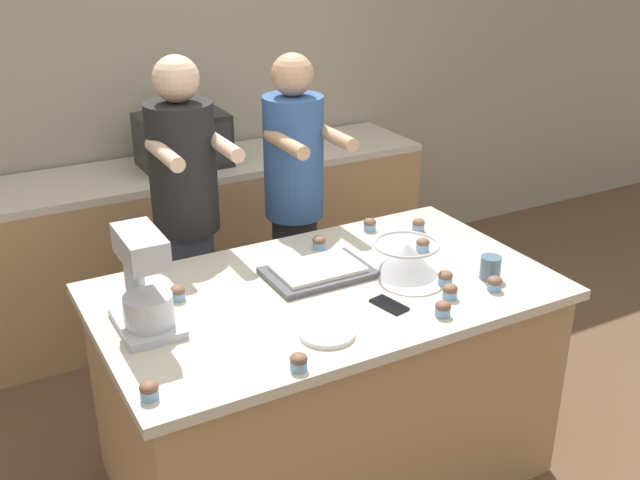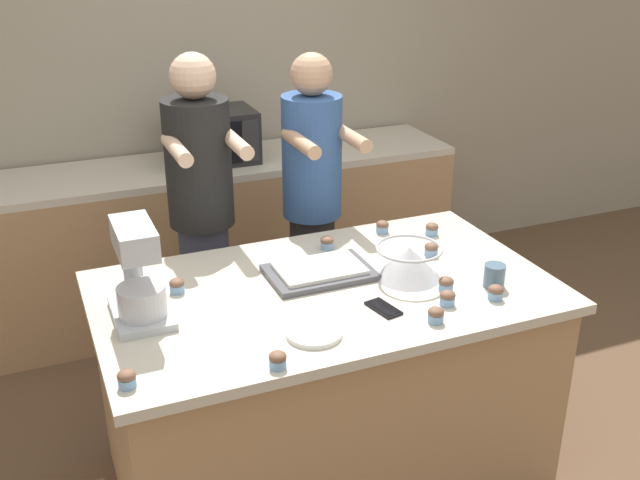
% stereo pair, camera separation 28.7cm
% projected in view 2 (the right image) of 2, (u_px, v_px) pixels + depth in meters
% --- Properties ---
extents(ground_plane, '(16.00, 16.00, 0.00)m').
position_uv_depth(ground_plane, '(325.00, 468.00, 3.26)').
color(ground_plane, brown).
extents(back_wall, '(10.00, 0.06, 2.70)m').
position_uv_depth(back_wall, '(195.00, 75.00, 4.37)').
color(back_wall, gray).
rests_on(back_wall, ground_plane).
extents(island_counter, '(1.76, 1.03, 0.89)m').
position_uv_depth(island_counter, '(325.00, 383.00, 3.08)').
color(island_counter, '#A87F56').
rests_on(island_counter, ground_plane).
extents(back_counter, '(2.80, 0.60, 0.93)m').
position_uv_depth(back_counter, '(219.00, 236.00, 4.43)').
color(back_counter, '#A87F56').
rests_on(back_counter, ground_plane).
extents(person_left, '(0.32, 0.49, 1.68)m').
position_uv_depth(person_left, '(203.00, 223.00, 3.48)').
color(person_left, '#33384C').
rests_on(person_left, ground_plane).
extents(person_right, '(0.31, 0.48, 1.64)m').
position_uv_depth(person_right, '(312.00, 210.00, 3.68)').
color(person_right, '#232328').
rests_on(person_right, ground_plane).
extents(stand_mixer, '(0.20, 0.30, 0.37)m').
position_uv_depth(stand_mixer, '(138.00, 277.00, 2.62)').
color(stand_mixer, '#B2B7BC').
rests_on(stand_mixer, island_counter).
extents(mixing_bowl, '(0.27, 0.27, 0.13)m').
position_uv_depth(mixing_bowl, '(409.00, 261.00, 2.95)').
color(mixing_bowl, '#BCBCC1').
rests_on(mixing_bowl, island_counter).
extents(baking_tray, '(0.41, 0.28, 0.04)m').
position_uv_depth(baking_tray, '(320.00, 271.00, 2.99)').
color(baking_tray, '#4C4C51').
rests_on(baking_tray, island_counter).
extents(microwave_oven, '(0.47, 0.34, 0.29)m').
position_uv_depth(microwave_oven, '(213.00, 136.00, 4.18)').
color(microwave_oven, black).
rests_on(microwave_oven, back_counter).
extents(cell_phone, '(0.10, 0.16, 0.01)m').
position_uv_depth(cell_phone, '(383.00, 308.00, 2.74)').
color(cell_phone, black).
rests_on(cell_phone, island_counter).
extents(drinking_glass, '(0.08, 0.08, 0.09)m').
position_uv_depth(drinking_glass, '(494.00, 276.00, 2.89)').
color(drinking_glass, slate).
rests_on(drinking_glass, island_counter).
extents(small_plate, '(0.19, 0.19, 0.02)m').
position_uv_depth(small_plate, '(314.00, 333.00, 2.57)').
color(small_plate, white).
rests_on(small_plate, island_counter).
extents(cupcake_0, '(0.06, 0.06, 0.06)m').
position_uv_depth(cupcake_0, '(447.00, 298.00, 2.76)').
color(cupcake_0, '#759EC6').
rests_on(cupcake_0, island_counter).
extents(cupcake_1, '(0.06, 0.06, 0.06)m').
position_uv_depth(cupcake_1, '(177.00, 285.00, 2.85)').
color(cupcake_1, '#759EC6').
rests_on(cupcake_1, island_counter).
extents(cupcake_2, '(0.06, 0.06, 0.06)m').
position_uv_depth(cupcake_2, '(432.00, 229.00, 3.36)').
color(cupcake_2, '#759EC6').
rests_on(cupcake_2, island_counter).
extents(cupcake_3, '(0.06, 0.06, 0.06)m').
position_uv_depth(cupcake_3, '(431.00, 249.00, 3.16)').
color(cupcake_3, '#759EC6').
rests_on(cupcake_3, island_counter).
extents(cupcake_4, '(0.06, 0.06, 0.06)m').
position_uv_depth(cupcake_4, '(127.00, 379.00, 2.28)').
color(cupcake_4, '#759EC6').
rests_on(cupcake_4, island_counter).
extents(cupcake_5, '(0.06, 0.06, 0.06)m').
position_uv_depth(cupcake_5, '(496.00, 292.00, 2.80)').
color(cupcake_5, '#759EC6').
rests_on(cupcake_5, island_counter).
extents(cupcake_6, '(0.06, 0.06, 0.06)m').
position_uv_depth(cupcake_6, '(382.00, 227.00, 3.39)').
color(cupcake_6, '#759EC6').
rests_on(cupcake_6, island_counter).
extents(cupcake_7, '(0.06, 0.06, 0.06)m').
position_uv_depth(cupcake_7, '(327.00, 243.00, 3.22)').
color(cupcake_7, '#759EC6').
rests_on(cupcake_7, island_counter).
extents(cupcake_8, '(0.06, 0.06, 0.06)m').
position_uv_depth(cupcake_8, '(446.00, 284.00, 2.86)').
color(cupcake_8, '#759EC6').
rests_on(cupcake_8, island_counter).
extents(cupcake_9, '(0.06, 0.06, 0.06)m').
position_uv_depth(cupcake_9, '(278.00, 360.00, 2.38)').
color(cupcake_9, '#759EC6').
rests_on(cupcake_9, island_counter).
extents(cupcake_10, '(0.06, 0.06, 0.06)m').
position_uv_depth(cupcake_10, '(436.00, 315.00, 2.64)').
color(cupcake_10, '#759EC6').
rests_on(cupcake_10, island_counter).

